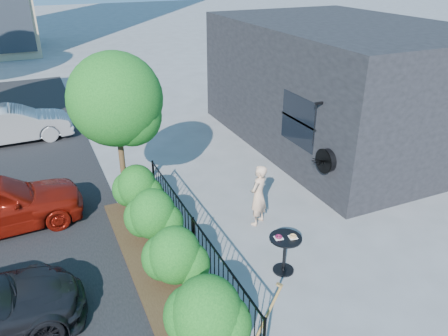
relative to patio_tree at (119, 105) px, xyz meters
name	(u,v)px	position (x,y,z in m)	size (l,w,h in m)	color
ground	(257,244)	(2.24, -2.76, -2.76)	(120.00, 120.00, 0.00)	gray
shop_building	(340,84)	(7.73, 1.74, -0.76)	(6.22, 9.00, 4.00)	black
fence	(194,240)	(0.74, -2.76, -2.20)	(0.05, 6.05, 1.10)	black
planting_bed	(163,268)	(0.04, -2.76, -2.72)	(1.30, 6.00, 0.08)	#382616
shrubs	(164,238)	(0.14, -2.66, -2.06)	(1.10, 5.60, 1.24)	#124F17
patio_tree	(119,105)	(0.00, 0.00, 0.00)	(2.20, 2.20, 3.94)	#3F2B19
cafe_table	(285,248)	(2.30, -3.80, -2.19)	(0.66, 0.66, 0.88)	black
woman	(258,195)	(2.67, -1.98, -1.99)	(0.56, 0.37, 1.54)	#DBAD8D
shovel	(265,321)	(0.98, -5.36, -2.19)	(0.51, 0.17, 1.30)	brown
car_silver	(13,124)	(-2.59, 6.14, -2.13)	(1.33, 3.82, 1.26)	#A8A8AD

